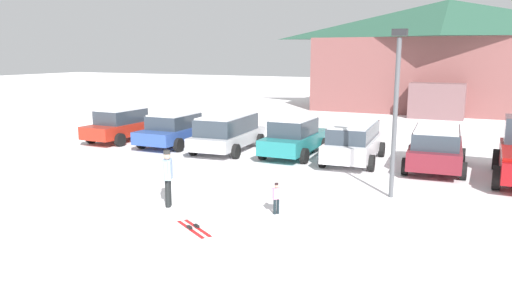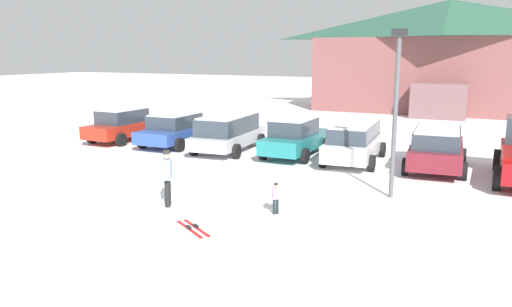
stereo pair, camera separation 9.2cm
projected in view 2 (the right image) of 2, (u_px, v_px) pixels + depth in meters
The scene contains 12 objects.
ground at pixel (69, 252), 11.24m from camera, with size 160.00×160.00×0.00m, color white.
ski_lodge at pixel (447, 56), 37.48m from camera, with size 19.55×10.06×8.29m.
parked_red_sedan at pixel (125, 124), 25.44m from camera, with size 2.09×4.67×1.66m.
parked_blue_hatchback at pixel (177, 129), 24.13m from camera, with size 2.37×4.75×1.58m.
parked_silver_wagon at pixel (228, 132), 22.64m from camera, with size 2.51×4.81×1.67m.
parked_teal_hatchback at pixel (295, 137), 21.58m from camera, with size 2.11×4.41×1.68m.
parked_white_suv at pixel (355, 141), 20.36m from camera, with size 2.37×4.84×1.63m.
parked_maroon_van at pixel (437, 147), 19.07m from camera, with size 2.47×4.68×1.64m.
skier_adult_in_blue_parka at pixel (167, 175), 14.45m from camera, with size 0.39×0.57×1.67m.
skier_child_in_pink_snowsuit at pixel (276, 197), 13.82m from camera, with size 0.25×0.26×0.89m.
pair_of_skis at pixel (193, 228), 12.75m from camera, with size 1.40×1.03×0.08m.
lamp_post at pixel (396, 104), 14.96m from camera, with size 0.44×0.24×5.10m.
Camera 2 is at (8.45, -7.64, 4.42)m, focal length 35.00 mm.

